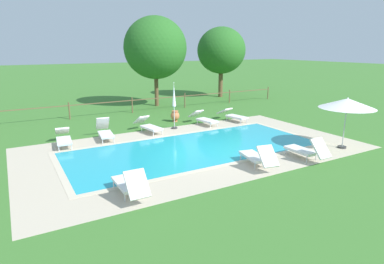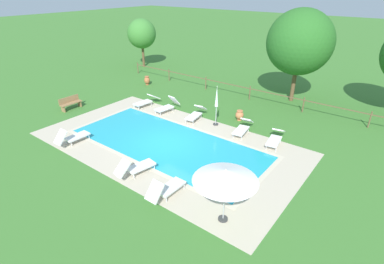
# 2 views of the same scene
# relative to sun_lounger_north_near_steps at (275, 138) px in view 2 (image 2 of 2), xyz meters

# --- Properties ---
(ground_plane) EXTENTS (160.00, 160.00, 0.00)m
(ground_plane) POSITION_rel_sun_lounger_north_near_steps_xyz_m (-4.69, -3.54, -0.35)
(ground_plane) COLOR #3D752D
(pool_deck_paving) EXTENTS (14.37, 8.01, 0.01)m
(pool_deck_paving) POSITION_rel_sun_lounger_north_near_steps_xyz_m (-4.69, -3.54, -0.35)
(pool_deck_paving) COLOR beige
(pool_deck_paving) RESTS_ON ground
(swimming_pool_water) EXTENTS (10.90, 4.53, 0.01)m
(swimming_pool_water) POSITION_rel_sun_lounger_north_near_steps_xyz_m (-4.69, -3.54, -0.35)
(swimming_pool_water) COLOR #23A8C1
(swimming_pool_water) RESTS_ON ground
(pool_coping_rim) EXTENTS (11.38, 5.01, 0.01)m
(pool_coping_rim) POSITION_rel_sun_lounger_north_near_steps_xyz_m (-4.69, -3.54, -0.34)
(pool_coping_rim) COLOR beige
(pool_coping_rim) RESTS_ON ground
(sun_lounger_north_near_steps) EXTENTS (0.94, 2.14, 0.72)m
(sun_lounger_north_near_steps) POSITION_rel_sun_lounger_north_near_steps_xyz_m (0.00, 0.00, 0.00)
(sun_lounger_north_near_steps) COLOR white
(sun_lounger_north_near_steps) RESTS_ON ground
(sun_lounger_north_mid) EXTENTS (0.62, 1.88, 0.97)m
(sun_lounger_north_mid) POSITION_rel_sun_lounger_north_near_steps_xyz_m (-8.75, -6.65, 0.04)
(sun_lounger_north_mid) COLOR white
(sun_lounger_north_mid) RESTS_ON ground
(sun_lounger_north_far) EXTENTS (0.90, 2.10, 0.78)m
(sun_lounger_north_far) POSITION_rel_sun_lounger_north_near_steps_xyz_m (-2.02, 0.05, 0.01)
(sun_lounger_north_far) COLOR white
(sun_lounger_north_far) RESTS_ON ground
(sun_lounger_north_end) EXTENTS (0.95, 2.00, 0.93)m
(sun_lounger_north_end) POSITION_rel_sun_lounger_north_near_steps_xyz_m (-3.83, -6.61, 0.03)
(sun_lounger_north_end) COLOR white
(sun_lounger_north_end) RESTS_ON ground
(sun_lounger_south_near_corner) EXTENTS (0.80, 2.10, 0.75)m
(sun_lounger_south_near_corner) POSITION_rel_sun_lounger_north_near_steps_xyz_m (-9.59, -0.27, 0.00)
(sun_lounger_south_near_corner) COLOR white
(sun_lounger_south_near_corner) RESTS_ON ground
(sun_lounger_south_mid) EXTENTS (0.93, 2.09, 0.81)m
(sun_lounger_south_mid) POSITION_rel_sun_lounger_north_near_steps_xyz_m (-5.40, 0.02, 0.01)
(sun_lounger_south_mid) COLOR white
(sun_lounger_south_mid) RESTS_ON ground
(sun_lounger_south_far) EXTENTS (0.81, 1.92, 0.98)m
(sun_lounger_south_far) POSITION_rel_sun_lounger_north_near_steps_xyz_m (-7.70, -0.14, 0.04)
(sun_lounger_south_far) COLOR white
(sun_lounger_south_far) RESTS_ON ground
(sun_lounger_south_end) EXTENTS (0.62, 1.88, 0.97)m
(sun_lounger_south_end) POSITION_rel_sun_lounger_north_near_steps_xyz_m (-1.66, -6.96, 0.04)
(sun_lounger_south_end) COLOR white
(sun_lounger_south_end) RESTS_ON ground
(patio_umbrella_open_foreground) EXTENTS (2.31, 2.31, 2.23)m
(patio_umbrella_open_foreground) POSITION_rel_sun_lounger_north_near_steps_xyz_m (0.91, -6.71, 1.61)
(patio_umbrella_open_foreground) COLOR #383838
(patio_umbrella_open_foreground) RESTS_ON ground
(patio_umbrella_closed_row_west) EXTENTS (0.32, 0.32, 2.49)m
(patio_umbrella_closed_row_west) POSITION_rel_sun_lounger_north_near_steps_xyz_m (-3.89, 0.05, 1.20)
(patio_umbrella_closed_row_west) COLOR #383838
(patio_umbrella_closed_row_west) RESTS_ON ground
(wooden_bench_lawn_side) EXTENTS (0.46, 1.50, 0.87)m
(wooden_bench_lawn_side) POSITION_rel_sun_lounger_north_near_steps_xyz_m (-13.29, -3.88, 0.11)
(wooden_bench_lawn_side) COLOR #937047
(wooden_bench_lawn_side) RESTS_ON ground
(terracotta_urn_near_fence) EXTENTS (0.52, 0.52, 0.66)m
(terracotta_urn_near_fence) POSITION_rel_sun_lounger_north_near_steps_xyz_m (-3.08, 1.56, 0.00)
(terracotta_urn_near_fence) COLOR #C67547
(terracotta_urn_near_fence) RESTS_ON ground
(terracotta_urn_by_tree) EXTENTS (0.49, 0.49, 0.75)m
(terracotta_urn_by_tree) POSITION_rel_sun_lounger_north_near_steps_xyz_m (-13.05, 3.26, 0.05)
(terracotta_urn_by_tree) COLOR #B7663D
(terracotta_urn_by_tree) RESTS_ON ground
(perimeter_fence) EXTENTS (24.10, 0.08, 1.05)m
(perimeter_fence) POSITION_rel_sun_lounger_north_near_steps_xyz_m (-4.36, 5.34, 0.35)
(perimeter_fence) COLOR brown
(perimeter_fence) RESTS_ON ground
(tree_far_west) EXTENTS (4.52, 4.52, 6.45)m
(tree_far_west) POSITION_rel_sun_lounger_north_near_steps_xyz_m (-1.81, 7.08, 3.86)
(tree_far_west) COLOR brown
(tree_far_west) RESTS_ON ground
(tree_west_mid) EXTENTS (2.84, 2.84, 4.76)m
(tree_west_mid) POSITION_rel_sun_lounger_north_near_steps_xyz_m (-17.84, 7.55, 2.95)
(tree_west_mid) COLOR brown
(tree_west_mid) RESTS_ON ground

